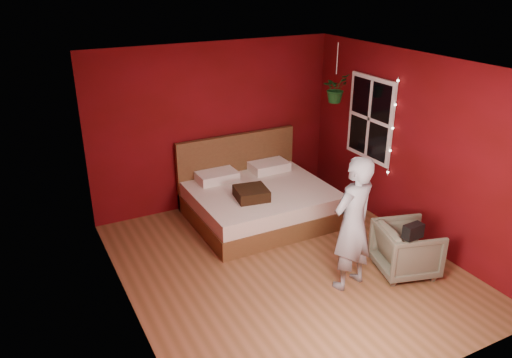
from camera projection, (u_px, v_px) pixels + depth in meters
The scene contains 10 objects.
floor at pixel (286, 266), 6.52m from camera, with size 4.50×4.50×0.00m, color brown.
room_walls at pixel (289, 144), 5.86m from camera, with size 4.04×4.54×2.62m.
window at pixel (370, 119), 7.50m from camera, with size 0.05×0.97×1.27m.
fairy_lights at pixel (393, 128), 7.06m from camera, with size 0.04×0.04×1.45m.
bed at pixel (258, 199), 7.70m from camera, with size 2.06×1.75×1.13m.
person at pixel (353, 224), 5.82m from camera, with size 0.61×0.40×1.68m, color slate.
armchair at pixel (406, 249), 6.28m from camera, with size 0.70×0.72×0.65m, color #666651.
handbag at pixel (413, 231), 5.86m from camera, with size 0.24×0.12×0.17m, color black.
throw_pillow at pixel (251, 193), 7.19m from camera, with size 0.45×0.45×0.16m, color black.
hanging_plant at pixel (335, 88), 7.47m from camera, with size 0.48×0.45×0.88m.
Camera 1 is at (-2.91, -4.74, 3.60)m, focal length 35.00 mm.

